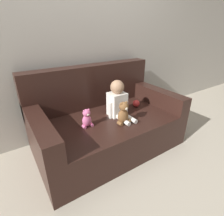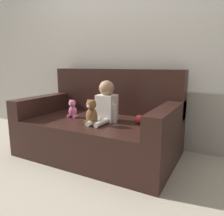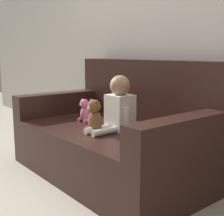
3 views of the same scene
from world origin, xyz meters
name	(u,v)px [view 1 (image 1 of 3)]	position (x,y,z in m)	size (l,w,h in m)	color
ground_plane	(108,145)	(0.00, 0.00, 0.00)	(12.00, 12.00, 0.00)	#B7AD99
wall_back	(81,32)	(0.00, 0.57, 1.30)	(8.00, 0.05, 2.60)	#ADA89E
couch	(105,121)	(0.00, 0.07, 0.31)	(1.66, 0.98, 0.93)	black
person_baby	(118,101)	(0.12, -0.03, 0.59)	(0.26, 0.38, 0.42)	white
teddy_bear_brown	(123,113)	(0.06, -0.22, 0.52)	(0.15, 0.11, 0.25)	brown
plush_toy_side	(87,118)	(-0.30, -0.06, 0.50)	(0.12, 0.09, 0.20)	#DB6699
toy_ball	(136,103)	(0.46, 0.04, 0.45)	(0.09, 0.09, 0.09)	red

